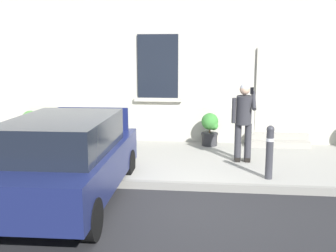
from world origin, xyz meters
TOP-DOWN VIEW (x-y plane):
  - ground_plane at (0.00, 0.00)m, footprint 80.00×80.00m
  - sidewalk at (0.00, 2.80)m, footprint 24.00×3.60m
  - curb_edge at (0.00, 0.94)m, footprint 24.00×0.12m
  - building_facade at (0.01, 5.29)m, footprint 24.00×1.52m
  - entrance_stoop at (2.32, 4.33)m, footprint 1.59×0.64m
  - hatchback_car_navy at (-1.83, 0.08)m, footprint 1.89×4.11m
  - bollard_near_person at (1.71, 1.35)m, footprint 0.15×0.15m
  - bollard_far_left at (-2.49, 1.35)m, footprint 0.15×0.15m
  - person_on_phone at (1.29, 2.55)m, footprint 0.51×0.47m
  - planter_terracotta at (-4.33, 4.07)m, footprint 0.44×0.44m
  - planter_cream at (-1.89, 4.03)m, footprint 0.44×0.44m
  - planter_charcoal at (0.55, 4.13)m, footprint 0.44×0.44m

SIDE VIEW (x-z plane):
  - ground_plane at x=0.00m, z-range 0.00..0.00m
  - sidewalk at x=0.00m, z-range 0.00..0.15m
  - curb_edge at x=0.00m, z-range 0.00..0.15m
  - entrance_stoop at x=2.32m, z-range 0.12..0.44m
  - planter_terracotta at x=-4.33m, z-range 0.18..1.04m
  - planter_cream at x=-1.89m, z-range 0.18..1.04m
  - planter_charcoal at x=0.55m, z-range 0.18..1.04m
  - bollard_near_person at x=1.71m, z-range 0.19..1.24m
  - bollard_far_left at x=-2.49m, z-range 0.19..1.24m
  - hatchback_car_navy at x=-1.83m, z-range 0.04..1.54m
  - person_on_phone at x=1.29m, z-range 0.28..2.03m
  - building_facade at x=0.01m, z-range -0.02..7.48m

